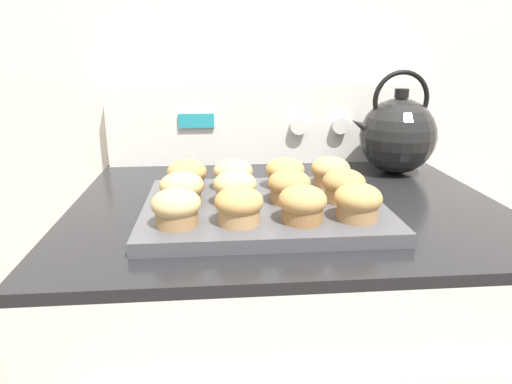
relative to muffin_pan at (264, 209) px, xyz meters
name	(u,v)px	position (x,y,z in m)	size (l,w,h in m)	color
wall_back	(266,39)	(0.05, 0.44, 0.29)	(8.00, 0.05, 2.40)	silver
control_panel	(268,124)	(0.05, 0.39, 0.08)	(0.78, 0.07, 0.19)	white
muffin_pan	(264,209)	(0.00, 0.00, 0.00)	(0.41, 0.31, 0.02)	#4C4C51
muffin_r0_c0	(176,208)	(-0.14, -0.09, 0.04)	(0.07, 0.07, 0.06)	#A37A4C
muffin_r0_c1	(239,206)	(-0.05, -0.09, 0.04)	(0.07, 0.07, 0.06)	tan
muffin_r0_c2	(300,204)	(0.05, -0.09, 0.04)	(0.07, 0.07, 0.06)	olive
muffin_r0_c3	(358,202)	(0.14, -0.09, 0.04)	(0.07, 0.07, 0.06)	#A37A4C
muffin_r1_c0	(182,189)	(-0.14, 0.00, 0.04)	(0.07, 0.07, 0.06)	#A37A4C
muffin_r1_c1	(235,188)	(-0.05, 0.00, 0.04)	(0.07, 0.07, 0.06)	#A37A4C
muffin_r1_c2	(289,186)	(0.04, 0.00, 0.04)	(0.07, 0.07, 0.06)	#A37A4C
muffin_r1_c3	(344,186)	(0.14, 0.00, 0.04)	(0.07, 0.07, 0.06)	tan
muffin_r2_c0	(187,175)	(-0.13, 0.09, 0.04)	(0.07, 0.07, 0.06)	olive
muffin_r2_c1	(233,174)	(-0.05, 0.09, 0.04)	(0.07, 0.07, 0.06)	#A37A4C
muffin_r2_c2	(283,173)	(0.05, 0.09, 0.04)	(0.07, 0.07, 0.06)	#A37A4C
muffin_r2_c3	(330,172)	(0.14, 0.09, 0.04)	(0.07, 0.07, 0.06)	tan
tea_kettle	(397,135)	(0.33, 0.25, 0.08)	(0.20, 0.17, 0.23)	black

